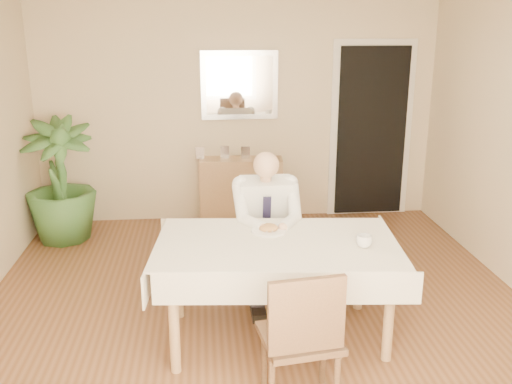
{
  "coord_description": "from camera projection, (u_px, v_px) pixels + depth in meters",
  "views": [
    {
      "loc": [
        -0.41,
        -3.93,
        2.26
      ],
      "look_at": [
        0.0,
        0.35,
        0.95
      ],
      "focal_mm": 40.0,
      "sensor_mm": 36.0,
      "label": 1
    }
  ],
  "objects": [
    {
      "name": "knife",
      "position": [
        275.0,
        231.0,
        4.15
      ],
      "size": [
        0.01,
        0.13,
        0.01
      ],
      "primitive_type": "cylinder",
      "rotation": [
        1.57,
        0.0,
        0.0
      ],
      "color": "silver",
      "rests_on": "dining_table"
    },
    {
      "name": "seated_man",
      "position": [
        267.0,
        222.0,
        4.6
      ],
      "size": [
        0.48,
        0.72,
        1.24
      ],
      "color": "white",
      "rests_on": "ground"
    },
    {
      "name": "window",
      "position": [
        348.0,
        308.0,
        1.66
      ],
      "size": [
        1.34,
        0.04,
        1.44
      ],
      "color": "white",
      "rests_on": "room"
    },
    {
      "name": "food",
      "position": [
        269.0,
        228.0,
        4.2
      ],
      "size": [
        0.14,
        0.14,
        0.06
      ],
      "primitive_type": "ellipsoid",
      "color": "brown",
      "rests_on": "dining_table"
    },
    {
      "name": "room",
      "position": [
        261.0,
        159.0,
        4.06
      ],
      "size": [
        5.0,
        5.02,
        2.6
      ],
      "color": "brown",
      "rests_on": "ground"
    },
    {
      "name": "photo_frame_right",
      "position": [
        245.0,
        152.0,
        6.43
      ],
      "size": [
        0.1,
        0.02,
        0.14
      ],
      "primitive_type": "cube",
      "color": "silver",
      "rests_on": "sideboard"
    },
    {
      "name": "doorway",
      "position": [
        371.0,
        132.0,
        6.63
      ],
      "size": [
        0.96,
        0.07,
        2.1
      ],
      "color": "white",
      "rests_on": "ground"
    },
    {
      "name": "chair_far",
      "position": [
        263.0,
        234.0,
        4.93
      ],
      "size": [
        0.42,
        0.42,
        0.85
      ],
      "rotation": [
        0.0,
        0.0,
        -0.04
      ],
      "color": "#462F1C",
      "rests_on": "ground"
    },
    {
      "name": "photo_frame_left",
      "position": [
        200.0,
        153.0,
        6.42
      ],
      "size": [
        0.1,
        0.02,
        0.14
      ],
      "primitive_type": "cube",
      "color": "silver",
      "rests_on": "sideboard"
    },
    {
      "name": "mirror",
      "position": [
        240.0,
        85.0,
        6.34
      ],
      "size": [
        0.86,
        0.04,
        0.76
      ],
      "color": "silver",
      "rests_on": "room"
    },
    {
      "name": "fork",
      "position": [
        264.0,
        231.0,
        4.14
      ],
      "size": [
        0.01,
        0.13,
        0.01
      ],
      "primitive_type": "cylinder",
      "rotation": [
        1.57,
        0.0,
        0.0
      ],
      "color": "silver",
      "rests_on": "dining_table"
    },
    {
      "name": "coffee_mug",
      "position": [
        364.0,
        241.0,
        3.91
      ],
      "size": [
        0.14,
        0.14,
        0.09
      ],
      "primitive_type": "imported",
      "rotation": [
        0.0,
        0.0,
        0.33
      ],
      "color": "white",
      "rests_on": "dining_table"
    },
    {
      "name": "dining_table",
      "position": [
        277.0,
        253.0,
        4.04
      ],
      "size": [
        1.8,
        1.16,
        0.75
      ],
      "rotation": [
        0.0,
        0.0,
        -0.09
      ],
      "color": "#A88554",
      "rests_on": "ground"
    },
    {
      "name": "potted_palm",
      "position": [
        59.0,
        181.0,
        5.92
      ],
      "size": [
        0.83,
        0.83,
        1.3
      ],
      "primitive_type": "imported",
      "rotation": [
        0.0,
        0.0,
        0.16
      ],
      "color": "#315A26",
      "rests_on": "ground"
    },
    {
      "name": "chair_near",
      "position": [
        302.0,
        334.0,
        3.27
      ],
      "size": [
        0.5,
        0.5,
        0.93
      ],
      "rotation": [
        0.0,
        0.0,
        0.14
      ],
      "color": "#462F1C",
      "rests_on": "ground"
    },
    {
      "name": "plate",
      "position": [
        269.0,
        231.0,
        4.21
      ],
      "size": [
        0.26,
        0.26,
        0.02
      ],
      "primitive_type": "cylinder",
      "color": "white",
      "rests_on": "dining_table"
    },
    {
      "name": "photo_frame_center",
      "position": [
        225.0,
        152.0,
        6.45
      ],
      "size": [
        0.1,
        0.02,
        0.14
      ],
      "primitive_type": "cube",
      "color": "silver",
      "rests_on": "sideboard"
    },
    {
      "name": "sideboard",
      "position": [
        241.0,
        190.0,
        6.54
      ],
      "size": [
        0.95,
        0.39,
        0.75
      ],
      "primitive_type": "cube",
      "rotation": [
        0.0,
        0.0,
        -0.08
      ],
      "color": "#A88554",
      "rests_on": "ground"
    }
  ]
}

